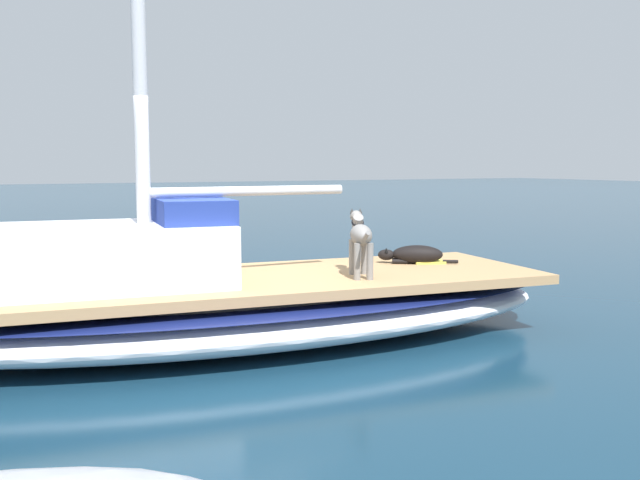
# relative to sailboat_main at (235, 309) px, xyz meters

# --- Properties ---
(ground_plane) EXTENTS (120.00, 120.00, 0.00)m
(ground_plane) POSITION_rel_sailboat_main_xyz_m (0.00, 0.00, -0.34)
(ground_plane) COLOR #143347
(sailboat_main) EXTENTS (3.28, 7.47, 0.66)m
(sailboat_main) POSITION_rel_sailboat_main_xyz_m (0.00, 0.00, 0.00)
(sailboat_main) COLOR white
(sailboat_main) RESTS_ON ground
(cabin_house) EXTENTS (1.63, 2.36, 0.84)m
(cabin_house) POSITION_rel_sailboat_main_xyz_m (0.13, 1.11, 0.67)
(cabin_house) COLOR silver
(cabin_house) RESTS_ON sailboat_main
(dog_black) EXTENTS (0.59, 0.84, 0.22)m
(dog_black) POSITION_rel_sailboat_main_xyz_m (0.03, -2.28, 0.43)
(dog_black) COLOR black
(dog_black) RESTS_ON sailboat_main
(dog_grey) EXTENTS (0.90, 0.43, 0.70)m
(dog_grey) POSITION_rel_sailboat_main_xyz_m (-0.49, -1.23, 0.75)
(dog_grey) COLOR gray
(dog_grey) RESTS_ON sailboat_main
(deck_winch) EXTENTS (0.16, 0.16, 0.21)m
(deck_winch) POSITION_rel_sailboat_main_xyz_m (0.52, -1.89, 0.42)
(deck_winch) COLOR #B7B7BC
(deck_winch) RESTS_ON sailboat_main
(deck_towel) EXTENTS (0.65, 0.54, 0.03)m
(deck_towel) POSITION_rel_sailboat_main_xyz_m (0.13, -2.51, 0.34)
(deck_towel) COLOR #D8D14C
(deck_towel) RESTS_ON sailboat_main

